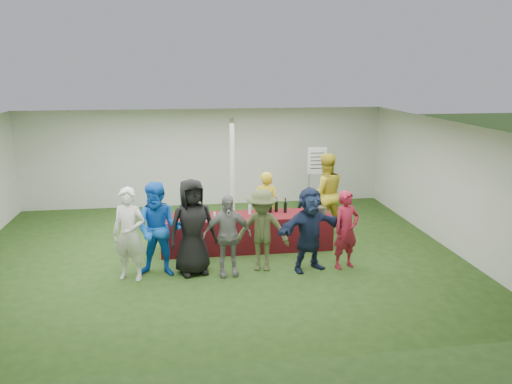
{
  "coord_description": "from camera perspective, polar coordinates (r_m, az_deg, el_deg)",
  "views": [
    {
      "loc": [
        -0.56,
        -9.77,
        3.78
      ],
      "look_at": [
        0.9,
        0.26,
        1.25
      ],
      "focal_mm": 35.0,
      "sensor_mm": 36.0,
      "label": 1
    }
  ],
  "objects": [
    {
      "name": "staff_pourer",
      "position": [
        11.13,
        1.13,
        -1.61
      ],
      "size": [
        0.62,
        0.45,
        1.57
      ],
      "primitive_type": "imported",
      "rotation": [
        0.0,
        0.0,
        3.0
      ],
      "color": "gold",
      "rests_on": "ground"
    },
    {
      "name": "wine_glasses",
      "position": [
        10.24,
        -3.64,
        -2.58
      ],
      "size": [
        2.84,
        0.16,
        0.16
      ],
      "color": "silver",
      "rests_on": "serving_table"
    },
    {
      "name": "wine_bottles",
      "position": [
        10.73,
        1.78,
        -1.72
      ],
      "size": [
        0.63,
        0.15,
        0.32
      ],
      "color": "black",
      "rests_on": "serving_table"
    },
    {
      "name": "staff_back",
      "position": [
        11.68,
        7.89,
        -0.17
      ],
      "size": [
        0.94,
        0.74,
        1.89
      ],
      "primitive_type": "imported",
      "rotation": [
        0.0,
        0.0,
        3.17
      ],
      "color": "gold",
      "rests_on": "ground"
    },
    {
      "name": "wine_list_sign",
      "position": [
        13.03,
        6.98,
        3.0
      ],
      "size": [
        0.5,
        0.03,
        1.8
      ],
      "color": "slate",
      "rests_on": "ground"
    },
    {
      "name": "customer_0",
      "position": [
        9.33,
        -14.29,
        -4.69
      ],
      "size": [
        0.73,
        0.6,
        1.72
      ],
      "primitive_type": "imported",
      "rotation": [
        0.0,
        0.0,
        -0.34
      ],
      "color": "white",
      "rests_on": "ground"
    },
    {
      "name": "water_bottle",
      "position": [
        10.62,
        -0.71,
        -1.99
      ],
      "size": [
        0.07,
        0.07,
        0.23
      ],
      "color": "silver",
      "rests_on": "serving_table"
    },
    {
      "name": "ground",
      "position": [
        10.5,
        -4.71,
        -7.16
      ],
      "size": [
        60.0,
        60.0,
        0.0
      ],
      "primitive_type": "plane",
      "color": "#284719",
      "rests_on": "ground"
    },
    {
      "name": "bar_towel",
      "position": [
        10.91,
        7.21,
        -2.16
      ],
      "size": [
        0.25,
        0.18,
        0.03
      ],
      "primitive_type": "cube",
      "color": "white",
      "rests_on": "serving_table"
    },
    {
      "name": "customer_3",
      "position": [
        9.25,
        -3.31,
        -4.97
      ],
      "size": [
        0.94,
        0.45,
        1.55
      ],
      "primitive_type": "imported",
      "rotation": [
        0.0,
        0.0,
        0.08
      ],
      "color": "gray",
      "rests_on": "ground"
    },
    {
      "name": "customer_6",
      "position": [
        9.73,
        10.26,
        -4.27
      ],
      "size": [
        0.65,
        0.53,
        1.53
      ],
      "primitive_type": "imported",
      "rotation": [
        0.0,
        0.0,
        0.35
      ],
      "color": "maroon",
      "rests_on": "ground"
    },
    {
      "name": "customer_2",
      "position": [
        9.34,
        -7.28,
        -3.99
      ],
      "size": [
        1.01,
        0.79,
        1.82
      ],
      "primitive_type": "imported",
      "rotation": [
        0.0,
        0.0,
        0.26
      ],
      "color": "black",
      "rests_on": "ground"
    },
    {
      "name": "customer_5",
      "position": [
        9.51,
        6.13,
        -4.25
      ],
      "size": [
        1.59,
        0.93,
        1.63
      ],
      "primitive_type": "imported",
      "rotation": [
        0.0,
        0.0,
        0.32
      ],
      "color": "#182341",
      "rests_on": "ground"
    },
    {
      "name": "customer_4",
      "position": [
        9.46,
        0.71,
        -4.4
      ],
      "size": [
        1.13,
        0.81,
        1.59
      ],
      "primitive_type": "imported",
      "rotation": [
        0.0,
        0.0,
        -0.24
      ],
      "color": "#454E2B",
      "rests_on": "ground"
    },
    {
      "name": "dump_bucket",
      "position": [
        10.63,
        7.47,
        -2.17
      ],
      "size": [
        0.21,
        0.21,
        0.18
      ],
      "primitive_type": "cylinder",
      "color": "slate",
      "rests_on": "serving_table"
    },
    {
      "name": "serving_table",
      "position": [
        10.67,
        -1.07,
        -4.6
      ],
      "size": [
        3.6,
        0.8,
        0.75
      ],
      "primitive_type": "cube",
      "color": "#5D1016",
      "rests_on": "ground"
    },
    {
      "name": "customer_1",
      "position": [
        9.36,
        -11.05,
        -4.24
      ],
      "size": [
        0.98,
        0.83,
        1.78
      ],
      "primitive_type": "imported",
      "rotation": [
        0.0,
        0.0,
        -0.2
      ],
      "color": "blue",
      "rests_on": "ground"
    },
    {
      "name": "tent",
      "position": [
        11.29,
        -2.7,
        1.56
      ],
      "size": [
        10.0,
        10.0,
        10.0
      ],
      "color": "white",
      "rests_on": "ground"
    }
  ]
}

